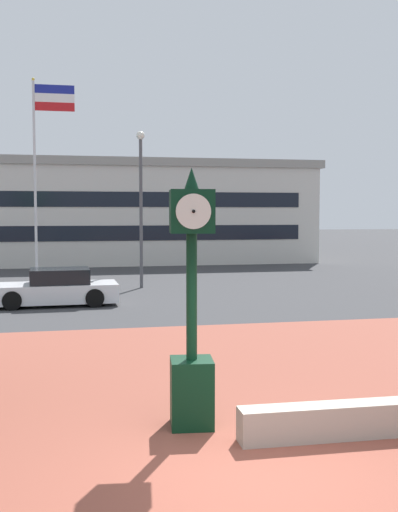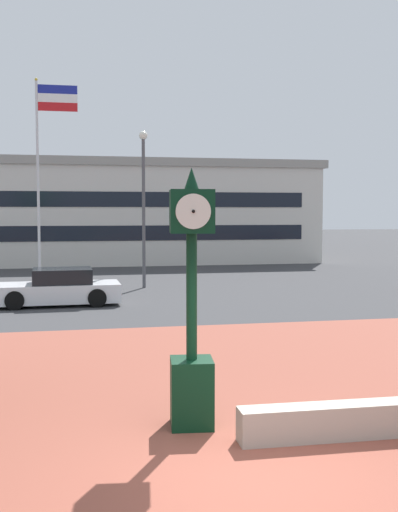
{
  "view_description": "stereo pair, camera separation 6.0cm",
  "coord_description": "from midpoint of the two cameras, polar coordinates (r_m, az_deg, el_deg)",
  "views": [
    {
      "loc": [
        -2.18,
        -7.19,
        3.27
      ],
      "look_at": [
        -0.29,
        1.92,
        2.61
      ],
      "focal_mm": 43.57,
      "sensor_mm": 36.0,
      "label": 1
    },
    {
      "loc": [
        -2.12,
        -7.2,
        3.27
      ],
      "look_at": [
        -0.29,
        1.92,
        2.61
      ],
      "focal_mm": 43.57,
      "sensor_mm": 36.0,
      "label": 2
    }
  ],
  "objects": [
    {
      "name": "planter_wall",
      "position": [
        9.54,
        13.56,
        -14.48
      ],
      "size": [
        3.21,
        0.45,
        0.5
      ],
      "primitive_type": "cube",
      "rotation": [
        0.0,
        0.0,
        -0.02
      ],
      "color": "#ADA393",
      "rests_on": "ground"
    },
    {
      "name": "flagpole_primary",
      "position": [
        29.49,
        -14.05,
        8.67
      ],
      "size": [
        1.89,
        0.14,
        9.3
      ],
      "color": "silver",
      "rests_on": "ground"
    },
    {
      "name": "plaza_brick_paving",
      "position": [
        10.97,
        0.48,
        -13.24
      ],
      "size": [
        44.0,
        14.1,
        0.01
      ],
      "primitive_type": "cube",
      "color": "brown",
      "rests_on": "ground"
    },
    {
      "name": "street_lamp_post",
      "position": [
        26.69,
        -5.05,
        5.81
      ],
      "size": [
        0.36,
        0.36,
        6.68
      ],
      "color": "#4C4C51",
      "rests_on": "ground"
    },
    {
      "name": "ground_plane",
      "position": [
        8.19,
        5.13,
        -19.46
      ],
      "size": [
        200.0,
        200.0,
        0.0
      ],
      "primitive_type": "plane",
      "color": "#38383A"
    },
    {
      "name": "car_street_near",
      "position": [
        22.35,
        -12.76,
        -2.95
      ],
      "size": [
        4.44,
        2.01,
        1.28
      ],
      "rotation": [
        0.0,
        0.0,
        1.6
      ],
      "color": "silver",
      "rests_on": "ground"
    },
    {
      "name": "civic_building",
      "position": [
        44.23,
        -9.7,
        4.02
      ],
      "size": [
        28.8,
        14.85,
        6.5
      ],
      "color": "beige",
      "rests_on": "ground"
    },
    {
      "name": "street_clock",
      "position": [
        9.41,
        -0.5,
        -5.55
      ],
      "size": [
        0.71,
        0.76,
        3.93
      ],
      "rotation": [
        0.0,
        0.0,
        -0.11
      ],
      "color": "black",
      "rests_on": "ground"
    }
  ]
}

